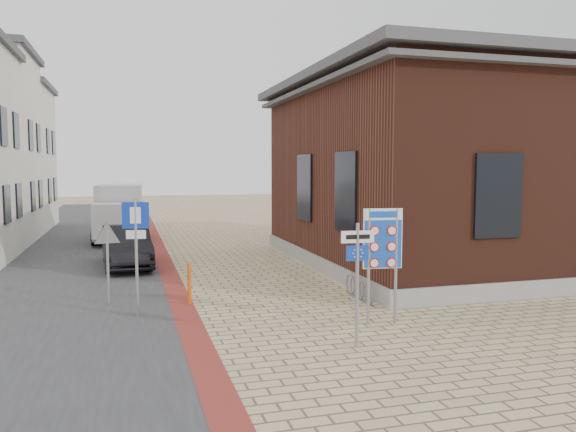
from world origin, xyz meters
TOP-DOWN VIEW (x-y plane):
  - ground at (0.00, 0.00)m, footprint 120.00×120.00m
  - road_strip at (-5.50, 15.00)m, footprint 7.00×60.00m
  - curb_strip at (-2.00, 10.00)m, footprint 0.60×40.00m
  - brick_building at (8.99, 7.00)m, footprint 13.00×13.00m
  - bike_rack at (2.65, 2.20)m, footprint 0.08×1.80m
  - sedan at (-3.34, 9.13)m, footprint 1.84×4.54m
  - box_truck at (-3.67, 16.50)m, footprint 2.39×5.22m
  - border_sign at (2.20, -0.13)m, footprint 0.90×0.17m
  - essen_sign at (1.00, -1.50)m, footprint 0.67×0.09m
  - parking_sign at (-3.10, 2.00)m, footprint 0.62×0.15m
  - yield_sign at (-3.80, 3.50)m, footprint 0.75×0.18m
  - bollard at (-1.80, 2.80)m, footprint 0.12×0.12m

SIDE VIEW (x-z plane):
  - ground at x=0.00m, z-range 0.00..0.00m
  - road_strip at x=-5.50m, z-range 0.00..0.02m
  - curb_strip at x=-2.00m, z-range 0.00..0.03m
  - bike_rack at x=2.65m, z-range -0.04..0.56m
  - bollard at x=-1.80m, z-range 0.00..1.10m
  - sedan at x=-3.34m, z-range 0.00..1.47m
  - box_truck at x=-3.67m, z-range 0.04..2.73m
  - yield_sign at x=-3.80m, z-range 0.53..2.64m
  - essen_sign at x=1.00m, z-range 0.40..2.87m
  - border_sign at x=2.20m, z-range 0.57..3.20m
  - parking_sign at x=-3.10m, z-range 0.54..3.36m
  - brick_building at x=8.99m, z-range 0.09..6.89m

